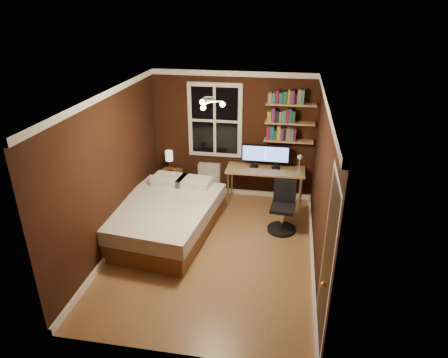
% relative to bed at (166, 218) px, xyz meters
% --- Properties ---
extents(floor, '(4.20, 4.20, 0.00)m').
position_rel_bed_xyz_m(floor, '(0.89, -0.36, -0.31)').
color(floor, brown).
rests_on(floor, ground).
extents(wall_back, '(3.20, 0.04, 2.50)m').
position_rel_bed_xyz_m(wall_back, '(0.89, 1.74, 0.94)').
color(wall_back, black).
rests_on(wall_back, ground).
extents(wall_left, '(0.04, 4.20, 2.50)m').
position_rel_bed_xyz_m(wall_left, '(-0.71, -0.36, 0.94)').
color(wall_left, black).
rests_on(wall_left, ground).
extents(wall_right, '(0.04, 4.20, 2.50)m').
position_rel_bed_xyz_m(wall_right, '(2.49, -0.36, 0.94)').
color(wall_right, black).
rests_on(wall_right, ground).
extents(ceiling, '(3.20, 4.20, 0.02)m').
position_rel_bed_xyz_m(ceiling, '(0.89, -0.36, 2.19)').
color(ceiling, white).
rests_on(ceiling, wall_back).
extents(window, '(1.06, 0.06, 1.46)m').
position_rel_bed_xyz_m(window, '(0.54, 1.71, 1.24)').
color(window, white).
rests_on(window, wall_back).
extents(door, '(0.03, 0.82, 2.05)m').
position_rel_bed_xyz_m(door, '(2.48, -1.91, 0.72)').
color(door, black).
rests_on(door, ground).
extents(door_knob, '(0.06, 0.06, 0.06)m').
position_rel_bed_xyz_m(door_knob, '(2.44, -2.21, 0.69)').
color(door_knob, gold).
rests_on(door_knob, door).
extents(ceiling_fixture, '(0.44, 0.44, 0.18)m').
position_rel_bed_xyz_m(ceiling_fixture, '(0.89, -0.46, 2.09)').
color(ceiling_fixture, beige).
rests_on(ceiling_fixture, ceiling).
extents(bookshelf_lower, '(0.92, 0.22, 0.03)m').
position_rel_bed_xyz_m(bookshelf_lower, '(1.97, 1.62, 0.94)').
color(bookshelf_lower, tan).
rests_on(bookshelf_lower, wall_back).
extents(books_row_lower, '(0.54, 0.16, 0.23)m').
position_rel_bed_xyz_m(books_row_lower, '(1.97, 1.62, 1.07)').
color(books_row_lower, maroon).
rests_on(books_row_lower, bookshelf_lower).
extents(bookshelf_middle, '(0.92, 0.22, 0.03)m').
position_rel_bed_xyz_m(bookshelf_middle, '(1.97, 1.62, 1.29)').
color(bookshelf_middle, tan).
rests_on(bookshelf_middle, wall_back).
extents(books_row_middle, '(0.48, 0.16, 0.23)m').
position_rel_bed_xyz_m(books_row_middle, '(1.97, 1.62, 1.42)').
color(books_row_middle, '#1A5578').
rests_on(books_row_middle, bookshelf_middle).
extents(bookshelf_upper, '(0.92, 0.22, 0.03)m').
position_rel_bed_xyz_m(bookshelf_upper, '(1.97, 1.62, 1.64)').
color(bookshelf_upper, tan).
rests_on(bookshelf_upper, wall_back).
extents(books_row_upper, '(0.60, 0.16, 0.23)m').
position_rel_bed_xyz_m(books_row_upper, '(1.97, 1.62, 1.77)').
color(books_row_upper, '#23532C').
rests_on(books_row_upper, bookshelf_upper).
extents(bed, '(1.77, 2.29, 0.72)m').
position_rel_bed_xyz_m(bed, '(0.00, 0.00, 0.00)').
color(bed, brown).
rests_on(bed, ground).
extents(nightstand, '(0.44, 0.44, 0.51)m').
position_rel_bed_xyz_m(nightstand, '(-0.36, 1.49, -0.06)').
color(nightstand, brown).
rests_on(nightstand, ground).
extents(bedside_lamp, '(0.15, 0.15, 0.44)m').
position_rel_bed_xyz_m(bedside_lamp, '(-0.36, 1.49, 0.41)').
color(bedside_lamp, beige).
rests_on(bedside_lamp, nightstand).
extents(radiator, '(0.44, 0.15, 0.66)m').
position_rel_bed_xyz_m(radiator, '(0.43, 1.63, 0.02)').
color(radiator, beige).
rests_on(radiator, ground).
extents(desk, '(1.50, 0.56, 0.71)m').
position_rel_bed_xyz_m(desk, '(1.57, 1.44, 0.34)').
color(desk, tan).
rests_on(desk, ground).
extents(monitor_left, '(0.50, 0.12, 0.46)m').
position_rel_bed_xyz_m(monitor_left, '(1.34, 1.52, 0.63)').
color(monitor_left, black).
rests_on(monitor_left, desk).
extents(monitor_right, '(0.50, 0.12, 0.46)m').
position_rel_bed_xyz_m(monitor_right, '(1.76, 1.52, 0.63)').
color(monitor_right, black).
rests_on(monitor_right, desk).
extents(desk_lamp, '(0.14, 0.32, 0.44)m').
position_rel_bed_xyz_m(desk_lamp, '(2.20, 1.30, 0.62)').
color(desk_lamp, silver).
rests_on(desk_lamp, desk).
extents(office_chair, '(0.49, 0.49, 0.90)m').
position_rel_bed_xyz_m(office_chair, '(1.96, 0.47, 0.02)').
color(office_chair, black).
rests_on(office_chair, ground).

